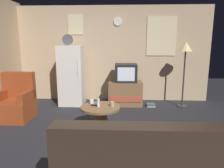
% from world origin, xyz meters
% --- Properties ---
extents(ground_plane, '(12.00, 12.00, 0.00)m').
position_xyz_m(ground_plane, '(0.00, 0.00, 0.00)').
color(ground_plane, '#232328').
extents(wall_with_art, '(5.20, 0.12, 2.52)m').
position_xyz_m(wall_with_art, '(0.01, 2.45, 1.27)').
color(wall_with_art, tan).
rests_on(wall_with_art, ground_plane).
extents(fridge, '(0.60, 0.62, 1.77)m').
position_xyz_m(fridge, '(-0.99, 1.95, 0.75)').
color(fridge, silver).
rests_on(fridge, ground_plane).
extents(tv_stand, '(0.84, 0.53, 0.61)m').
position_xyz_m(tv_stand, '(0.37, 1.95, 0.30)').
color(tv_stand, brown).
rests_on(tv_stand, ground_plane).
extents(crt_tv, '(0.54, 0.51, 0.44)m').
position_xyz_m(crt_tv, '(0.38, 1.94, 0.83)').
color(crt_tv, black).
rests_on(crt_tv, tv_stand).
extents(standing_lamp, '(0.32, 0.32, 1.59)m').
position_xyz_m(standing_lamp, '(1.79, 1.86, 1.36)').
color(standing_lamp, '#332D28').
rests_on(standing_lamp, ground_plane).
extents(coffee_table, '(0.72, 0.72, 0.45)m').
position_xyz_m(coffee_table, '(-0.10, 0.35, 0.22)').
color(coffee_table, brown).
rests_on(coffee_table, ground_plane).
extents(wine_glass, '(0.05, 0.05, 0.15)m').
position_xyz_m(wine_glass, '(-0.14, 0.32, 0.52)').
color(wine_glass, silver).
rests_on(wine_glass, coffee_table).
extents(mug_ceramic_white, '(0.08, 0.08, 0.09)m').
position_xyz_m(mug_ceramic_white, '(-0.28, 0.48, 0.49)').
color(mug_ceramic_white, silver).
rests_on(mug_ceramic_white, coffee_table).
extents(mug_ceramic_tan, '(0.08, 0.08, 0.09)m').
position_xyz_m(mug_ceramic_tan, '(0.11, 0.35, 0.49)').
color(mug_ceramic_tan, tan).
rests_on(mug_ceramic_tan, coffee_table).
extents(remote_control, '(0.16, 0.09, 0.02)m').
position_xyz_m(remote_control, '(-0.21, 0.38, 0.46)').
color(remote_control, black).
rests_on(remote_control, coffee_table).
extents(armchair, '(0.68, 0.68, 0.96)m').
position_xyz_m(armchair, '(-1.94, 0.85, 0.34)').
color(armchair, maroon).
rests_on(armchair, ground_plane).
extents(book_stack, '(0.21, 0.18, 0.08)m').
position_xyz_m(book_stack, '(1.01, 1.80, 0.04)').
color(book_stack, '#8AAEC1').
rests_on(book_stack, ground_plane).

